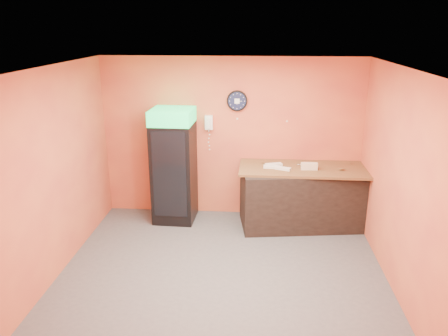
{
  "coord_description": "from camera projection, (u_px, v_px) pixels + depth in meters",
  "views": [
    {
      "loc": [
        0.42,
        -5.39,
        3.3
      ],
      "look_at": [
        -0.03,
        0.6,
        1.31
      ],
      "focal_mm": 35.0,
      "sensor_mm": 36.0,
      "label": 1
    }
  ],
  "objects": [
    {
      "name": "kitchen_tool",
      "position": [
        306.0,
        164.0,
        7.34
      ],
      "size": [
        0.06,
        0.06,
        0.06
      ],
      "primitive_type": "cylinder",
      "color": "silver",
      "rests_on": "butcher_paper"
    },
    {
      "name": "right_wall",
      "position": [
        398.0,
        180.0,
        5.57
      ],
      "size": [
        0.02,
        4.0,
        2.8
      ],
      "primitive_type": "cube",
      "color": "#E1703F",
      "rests_on": "floor"
    },
    {
      "name": "floor",
      "position": [
        223.0,
        269.0,
        6.17
      ],
      "size": [
        4.5,
        4.5,
        0.0
      ],
      "primitive_type": "plane",
      "color": "#47474C",
      "rests_on": "ground"
    },
    {
      "name": "wall_clock",
      "position": [
        237.0,
        101.0,
        7.38
      ],
      "size": [
        0.35,
        0.06,
        0.35
      ],
      "color": "black",
      "rests_on": "back_wall"
    },
    {
      "name": "back_wall",
      "position": [
        231.0,
        138.0,
        7.62
      ],
      "size": [
        4.5,
        0.02,
        2.8
      ],
      "primitive_type": "cube",
      "color": "#E1703F",
      "rests_on": "floor"
    },
    {
      "name": "beverage_cooler",
      "position": [
        174.0,
        168.0,
        7.45
      ],
      "size": [
        0.72,
        0.73,
        1.97
      ],
      "rotation": [
        0.0,
        0.0,
        -0.04
      ],
      "color": "black",
      "rests_on": "floor"
    },
    {
      "name": "sub_roll_stack",
      "position": [
        309.0,
        166.0,
        7.11
      ],
      "size": [
        0.27,
        0.1,
        0.11
      ],
      "rotation": [
        0.0,
        0.0,
        0.02
      ],
      "color": "beige",
      "rests_on": "butcher_paper"
    },
    {
      "name": "left_wall",
      "position": [
        57.0,
        172.0,
        5.89
      ],
      "size": [
        0.02,
        4.0,
        2.8
      ],
      "primitive_type": "cube",
      "color": "#E1703F",
      "rests_on": "floor"
    },
    {
      "name": "prep_counter",
      "position": [
        301.0,
        198.0,
        7.4
      ],
      "size": [
        2.1,
        1.15,
        1.0
      ],
      "primitive_type": "cube",
      "rotation": [
        0.0,
        0.0,
        0.14
      ],
      "color": "black",
      "rests_on": "floor"
    },
    {
      "name": "butcher_paper",
      "position": [
        303.0,
        169.0,
        7.24
      ],
      "size": [
        2.11,
        0.94,
        0.04
      ],
      "primitive_type": "cube",
      "rotation": [
        0.0,
        0.0,
        -0.01
      ],
      "color": "brown",
      "rests_on": "prep_counter"
    },
    {
      "name": "wrapped_sandwich_mid",
      "position": [
        283.0,
        168.0,
        7.12
      ],
      "size": [
        0.27,
        0.19,
        0.04
      ],
      "primitive_type": "cube",
      "rotation": [
        0.0,
        0.0,
        -0.38
      ],
      "color": "silver",
      "rests_on": "butcher_paper"
    },
    {
      "name": "wall_phone",
      "position": [
        209.0,
        123.0,
        7.51
      ],
      "size": [
        0.13,
        0.11,
        0.25
      ],
      "color": "white",
      "rests_on": "back_wall"
    },
    {
      "name": "wrapped_sandwich_right",
      "position": [
        274.0,
        165.0,
        7.31
      ],
      "size": [
        0.3,
        0.19,
        0.04
      ],
      "primitive_type": "cube",
      "rotation": [
        0.0,
        0.0,
        0.31
      ],
      "color": "silver",
      "rests_on": "butcher_paper"
    },
    {
      "name": "wrapped_sandwich_left",
      "position": [
        272.0,
        167.0,
        7.2
      ],
      "size": [
        0.27,
        0.11,
        0.04
      ],
      "primitive_type": "cube",
      "rotation": [
        0.0,
        0.0,
        -0.04
      ],
      "color": "silver",
      "rests_on": "butcher_paper"
    },
    {
      "name": "ceiling",
      "position": [
        222.0,
        67.0,
        5.29
      ],
      "size": [
        4.5,
        4.0,
        0.02
      ],
      "primitive_type": "cube",
      "color": "white",
      "rests_on": "back_wall"
    }
  ]
}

